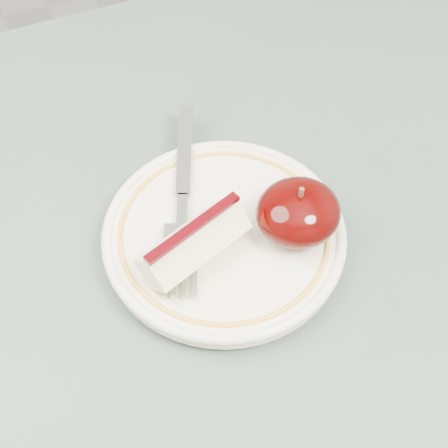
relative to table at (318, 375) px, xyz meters
name	(u,v)px	position (x,y,z in m)	size (l,w,h in m)	color
table	(318,375)	(0.00, 0.00, 0.00)	(0.90, 0.90, 0.75)	brown
plate	(224,234)	(-0.04, 0.10, 0.10)	(0.20, 0.20, 0.02)	#F6EBCE
apple_half	(298,212)	(0.01, 0.08, 0.13)	(0.07, 0.06, 0.05)	black
apple_wedge	(194,243)	(-0.07, 0.09, 0.13)	(0.09, 0.06, 0.04)	#FFEEBB
fork	(183,197)	(-0.06, 0.14, 0.11)	(0.09, 0.19, 0.00)	#919499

